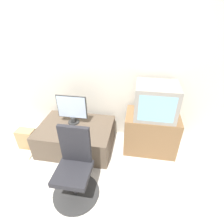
{
  "coord_description": "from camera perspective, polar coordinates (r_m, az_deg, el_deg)",
  "views": [
    {
      "loc": [
        0.82,
        -1.36,
        2.14
      ],
      "look_at": [
        0.45,
        0.94,
        0.68
      ],
      "focal_mm": 28.0,
      "sensor_mm": 36.0,
      "label": 1
    }
  ],
  "objects": [
    {
      "name": "ground_plane",
      "position": [
        2.66,
        -13.96,
        -22.85
      ],
      "size": [
        12.0,
        12.0,
        0.0
      ],
      "primitive_type": "plane",
      "color": "beige"
    },
    {
      "name": "wall_back",
      "position": [
        2.93,
        -7.69,
        15.06
      ],
      "size": [
        4.4,
        0.05,
        2.6
      ],
      "color": "silver",
      "rests_on": "ground_plane"
    },
    {
      "name": "desk",
      "position": [
        3.05,
        -11.54,
        -7.88
      ],
      "size": [
        1.2,
        0.84,
        0.43
      ],
      "color": "brown",
      "rests_on": "ground_plane"
    },
    {
      "name": "side_stand",
      "position": [
        2.96,
        12.49,
        -6.46
      ],
      "size": [
        0.83,
        0.53,
        0.67
      ],
      "color": "olive",
      "rests_on": "ground_plane"
    },
    {
      "name": "main_monitor",
      "position": [
        2.88,
        -12.9,
        0.76
      ],
      "size": [
        0.49,
        0.19,
        0.5
      ],
      "color": "#2D2D2D",
      "rests_on": "desk"
    },
    {
      "name": "keyboard",
      "position": [
        2.86,
        -13.53,
        -5.44
      ],
      "size": [
        0.33,
        0.14,
        0.01
      ],
      "color": "white",
      "rests_on": "desk"
    },
    {
      "name": "mouse",
      "position": [
        2.8,
        -8.83,
        -5.6
      ],
      "size": [
        0.07,
        0.04,
        0.03
      ],
      "color": "black",
      "rests_on": "desk"
    },
    {
      "name": "crt_tv",
      "position": [
        2.64,
        14.11,
        3.55
      ],
      "size": [
        0.6,
        0.51,
        0.51
      ],
      "color": "gray",
      "rests_on": "side_stand"
    },
    {
      "name": "office_chair",
      "position": [
        2.33,
        -12.07,
        -18.6
      ],
      "size": [
        0.6,
        0.6,
        0.97
      ],
      "color": "#333333",
      "rests_on": "ground_plane"
    },
    {
      "name": "cardboard_box_lower",
      "position": [
        3.34,
        -25.99,
        -7.82
      ],
      "size": [
        0.3,
        0.17,
        0.35
      ],
      "color": "tan",
      "rests_on": "ground_plane"
    },
    {
      "name": "book",
      "position": [
        3.29,
        -26.43,
        -12.42
      ],
      "size": [
        0.24,
        0.16,
        0.02
      ],
      "color": "beige",
      "rests_on": "ground_plane"
    }
  ]
}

